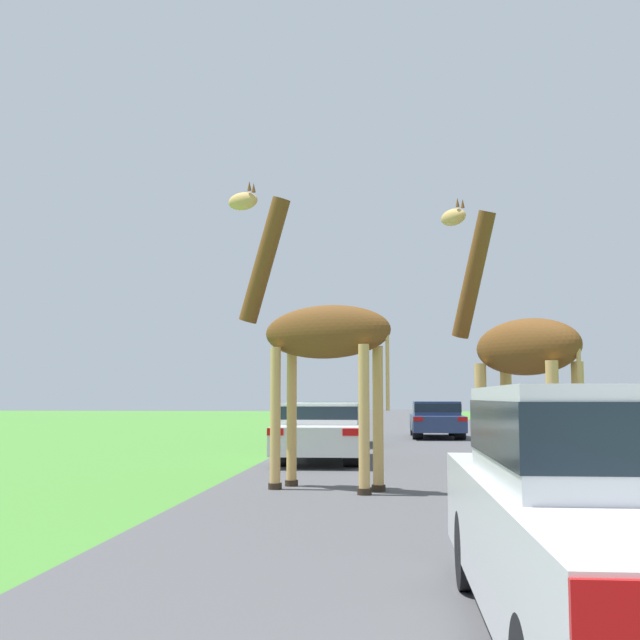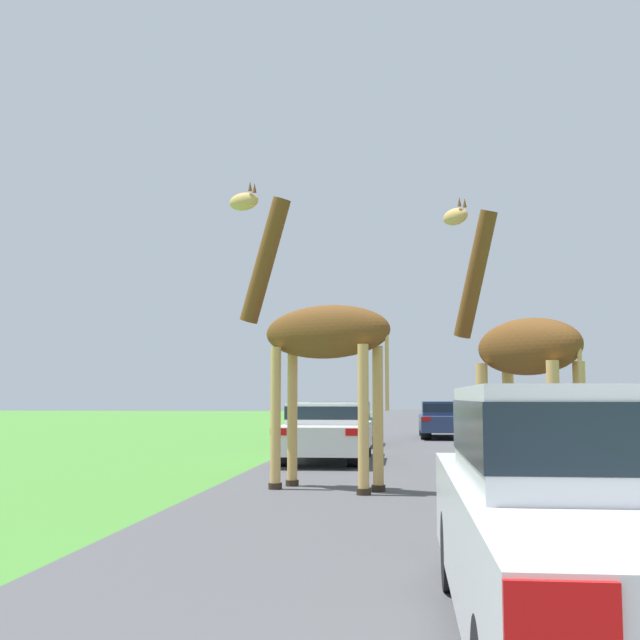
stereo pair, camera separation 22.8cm
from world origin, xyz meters
name	(u,v)px [view 1 (the left image)]	position (x,y,z in m)	size (l,w,h in m)	color
road	(420,435)	(0.00, 30.00, 0.00)	(7.80, 120.00, 0.00)	#4C4C4F
giraffe_near_road	(316,334)	(-2.23, 12.14, 2.41)	(2.87, 1.53, 4.99)	tan
giraffe_companion	(520,350)	(1.01, 12.82, 2.18)	(2.26, 2.44, 4.92)	tan
car_lead_maroon	(633,512)	(0.27, 4.41, 0.78)	(1.74, 4.80, 1.48)	silver
car_queue_right	(436,418)	(0.53, 28.34, 0.68)	(1.75, 4.65, 1.26)	navy
car_queue_left	(590,429)	(3.07, 16.98, 0.75)	(1.95, 4.29, 1.41)	maroon
car_far_ahead	(323,430)	(-2.58, 17.62, 0.69)	(1.79, 4.76, 1.29)	silver
car_verge_right	(333,422)	(-2.78, 23.74, 0.68)	(1.86, 3.98, 1.26)	#144C28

